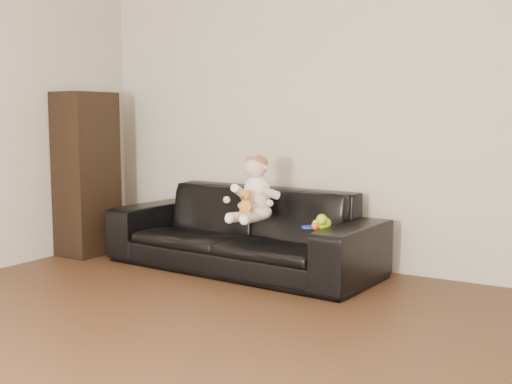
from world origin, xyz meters
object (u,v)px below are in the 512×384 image
Objects in this scene: sofa at (242,229)px; cabinet at (87,174)px; teddy_bear at (246,203)px; baby at (255,192)px; toy_green at (324,223)px; toy_blue_disc at (308,227)px; toy_rattle at (316,226)px.

sofa is 1.54m from cabinet.
cabinet is at bearing 172.11° from teddy_bear.
toy_green is at bearing 0.84° from baby.
toy_green is at bearing 2.13° from teddy_bear.
baby reaches higher than toy_green.
toy_blue_disc is (0.47, 0.09, -0.15)m from teddy_bear.
toy_blue_disc is (-0.12, 0.01, -0.04)m from toy_green.
toy_rattle is at bearing -2.68° from teddy_bear.
cabinet is 7.45× the size of teddy_bear.
teddy_bear is (0.01, -0.15, -0.06)m from baby.
teddy_bear is at bearing -177.18° from toy_rattle.
teddy_bear is at bearing -49.25° from sofa.
cabinet is 1.67m from baby.
teddy_bear is at bearing -78.54° from baby.
baby reaches higher than toy_blue_disc.
toy_green is 0.13m from toy_blue_disc.
cabinet reaches higher than toy_blue_disc.
baby is 5.32× the size of toy_blue_disc.
toy_rattle is (2.24, -0.04, -0.26)m from cabinet.
toy_green is (0.59, 0.08, -0.11)m from teddy_bear.
baby reaches higher than toy_rattle.
toy_blue_disc is (0.67, -0.19, 0.11)m from sofa.
cabinet is 2.29m from toy_green.
baby is at bearing 88.26° from teddy_bear.
cabinet is at bearing -169.50° from baby.
teddy_bear reaches higher than toy_blue_disc.
toy_green is 2.04× the size of toy_rattle.
baby is at bearing 173.15° from toy_green.
sofa is 0.43m from teddy_bear.
teddy_bear is at bearing -1.57° from cabinet.
toy_rattle is at bearing -13.78° from sofa.
teddy_bear is at bearing -169.73° from toy_blue_disc.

